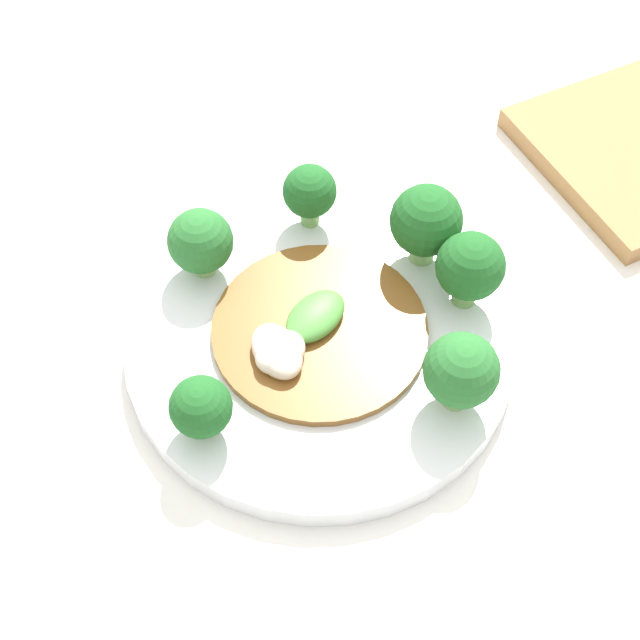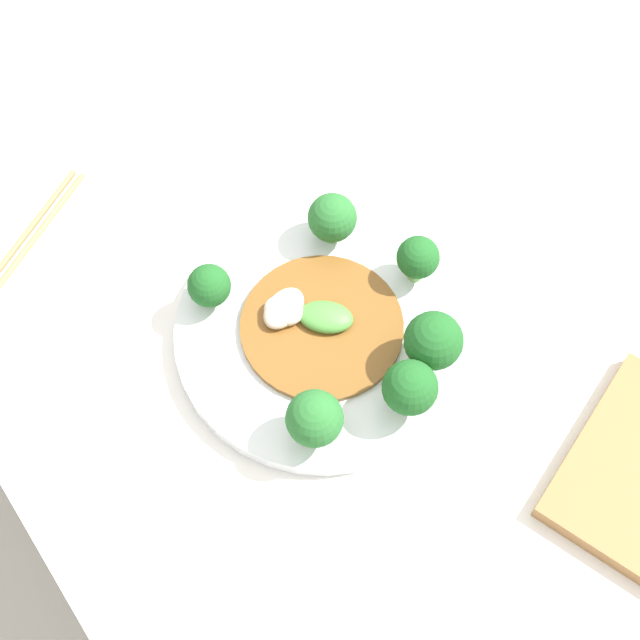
{
  "view_description": "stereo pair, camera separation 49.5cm",
  "coord_description": "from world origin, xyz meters",
  "px_view_note": "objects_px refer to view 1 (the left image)",
  "views": [
    {
      "loc": [
        0.06,
        0.4,
        1.35
      ],
      "look_at": [
        0.01,
        0.0,
        0.79
      ],
      "focal_mm": 50.0,
      "sensor_mm": 36.0,
      "label": 1
    },
    {
      "loc": [
        -0.34,
        0.26,
        1.59
      ],
      "look_at": [
        0.01,
        0.0,
        0.79
      ],
      "focal_mm": 50.0,
      "sensor_mm": 36.0,
      "label": 2
    }
  ],
  "objects_px": {
    "broccoli_northeast": "(201,408)",
    "stirfry_center": "(310,335)",
    "plate": "(320,342)",
    "broccoli_southwest": "(426,222)",
    "broccoli_west": "(470,267)",
    "broccoli_northwest": "(461,371)",
    "broccoli_southeast": "(201,242)",
    "broccoli_south": "(304,193)"
  },
  "relations": [
    {
      "from": "plate",
      "to": "broccoli_south",
      "type": "bearing_deg",
      "value": -91.47
    },
    {
      "from": "broccoli_southwest",
      "to": "broccoli_west",
      "type": "height_order",
      "value": "broccoli_southwest"
    },
    {
      "from": "broccoli_northeast",
      "to": "broccoli_west",
      "type": "bearing_deg",
      "value": -156.87
    },
    {
      "from": "broccoli_southeast",
      "to": "broccoli_west",
      "type": "bearing_deg",
      "value": 163.88
    },
    {
      "from": "broccoli_southwest",
      "to": "broccoli_northwest",
      "type": "xyz_separation_m",
      "value": [
        0.0,
        0.14,
        -0.0
      ]
    },
    {
      "from": "broccoli_southeast",
      "to": "stirfry_center",
      "type": "bearing_deg",
      "value": 133.33
    },
    {
      "from": "broccoli_northeast",
      "to": "broccoli_west",
      "type": "distance_m",
      "value": 0.23
    },
    {
      "from": "broccoli_south",
      "to": "stirfry_center",
      "type": "distance_m",
      "value": 0.13
    },
    {
      "from": "plate",
      "to": "broccoli_southwest",
      "type": "height_order",
      "value": "broccoli_southwest"
    },
    {
      "from": "broccoli_west",
      "to": "stirfry_center",
      "type": "relative_size",
      "value": 0.41
    },
    {
      "from": "broccoli_south",
      "to": "broccoli_southeast",
      "type": "bearing_deg",
      "value": 25.24
    },
    {
      "from": "broccoli_northeast",
      "to": "plate",
      "type": "bearing_deg",
      "value": -142.53
    },
    {
      "from": "plate",
      "to": "stirfry_center",
      "type": "xyz_separation_m",
      "value": [
        0.01,
        0.0,
        0.02
      ]
    },
    {
      "from": "broccoli_southwest",
      "to": "broccoli_southeast",
      "type": "bearing_deg",
      "value": -3.31
    },
    {
      "from": "broccoli_south",
      "to": "stirfry_center",
      "type": "relative_size",
      "value": 0.35
    },
    {
      "from": "plate",
      "to": "broccoli_southwest",
      "type": "xyz_separation_m",
      "value": [
        -0.09,
        -0.07,
        0.05
      ]
    },
    {
      "from": "broccoli_northeast",
      "to": "broccoli_northwest",
      "type": "xyz_separation_m",
      "value": [
        -0.19,
        0.0,
        0.01
      ]
    },
    {
      "from": "plate",
      "to": "broccoli_northeast",
      "type": "relative_size",
      "value": 5.67
    },
    {
      "from": "broccoli_southeast",
      "to": "stirfry_center",
      "type": "relative_size",
      "value": 0.37
    },
    {
      "from": "broccoli_southeast",
      "to": "broccoli_northeast",
      "type": "bearing_deg",
      "value": 86.79
    },
    {
      "from": "broccoli_northwest",
      "to": "broccoli_west",
      "type": "bearing_deg",
      "value": -107.09
    },
    {
      "from": "plate",
      "to": "broccoli_west",
      "type": "distance_m",
      "value": 0.13
    },
    {
      "from": "broccoli_southwest",
      "to": "stirfry_center",
      "type": "height_order",
      "value": "broccoli_southwest"
    },
    {
      "from": "broccoli_west",
      "to": "broccoli_northwest",
      "type": "bearing_deg",
      "value": 72.91
    },
    {
      "from": "broccoli_southwest",
      "to": "broccoli_northeast",
      "type": "height_order",
      "value": "broccoli_southwest"
    },
    {
      "from": "plate",
      "to": "broccoli_west",
      "type": "relative_size",
      "value": 4.41
    },
    {
      "from": "broccoli_south",
      "to": "stirfry_center",
      "type": "bearing_deg",
      "value": 84.79
    },
    {
      "from": "broccoli_southwest",
      "to": "broccoli_west",
      "type": "relative_size",
      "value": 1.07
    },
    {
      "from": "broccoli_northwest",
      "to": "stirfry_center",
      "type": "distance_m",
      "value": 0.13
    },
    {
      "from": "broccoli_south",
      "to": "broccoli_northeast",
      "type": "bearing_deg",
      "value": 63.19
    },
    {
      "from": "broccoli_northeast",
      "to": "broccoli_northwest",
      "type": "bearing_deg",
      "value": 179.85
    },
    {
      "from": "broccoli_southeast",
      "to": "broccoli_south",
      "type": "distance_m",
      "value": 0.1
    },
    {
      "from": "broccoli_northeast",
      "to": "stirfry_center",
      "type": "bearing_deg",
      "value": -141.47
    },
    {
      "from": "broccoli_northeast",
      "to": "broccoli_south",
      "type": "distance_m",
      "value": 0.22
    },
    {
      "from": "broccoli_northeast",
      "to": "stirfry_center",
      "type": "distance_m",
      "value": 0.11
    },
    {
      "from": "broccoli_southeast",
      "to": "broccoli_south",
      "type": "height_order",
      "value": "broccoli_southeast"
    },
    {
      "from": "plate",
      "to": "broccoli_northwest",
      "type": "xyz_separation_m",
      "value": [
        -0.09,
        0.07,
        0.05
      ]
    },
    {
      "from": "broccoli_northeast",
      "to": "broccoli_northwest",
      "type": "relative_size",
      "value": 0.78
    },
    {
      "from": "broccoli_south",
      "to": "stirfry_center",
      "type": "height_order",
      "value": "broccoli_south"
    },
    {
      "from": "broccoli_northeast",
      "to": "broccoli_southeast",
      "type": "height_order",
      "value": "broccoli_southeast"
    },
    {
      "from": "plate",
      "to": "broccoli_southeast",
      "type": "distance_m",
      "value": 0.12
    },
    {
      "from": "broccoli_southeast",
      "to": "broccoli_northwest",
      "type": "distance_m",
      "value": 0.23
    }
  ]
}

